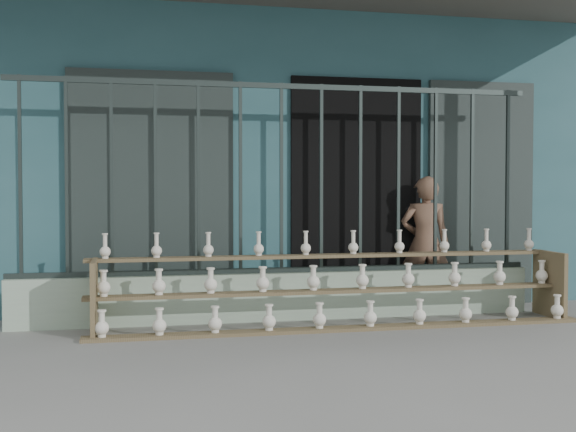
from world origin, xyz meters
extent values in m
plane|color=slate|center=(0.00, 0.00, 0.00)|extent=(60.00, 60.00, 0.00)
cube|color=#2C585E|center=(0.00, 4.30, 1.60)|extent=(7.00, 5.00, 3.20)
cube|color=black|center=(0.90, 1.82, 1.20)|extent=(1.40, 0.12, 2.40)
cube|color=#1F2A27|center=(-1.20, 1.78, 1.20)|extent=(1.60, 0.08, 2.40)
cube|color=#1F2A27|center=(2.30, 1.78, 1.20)|extent=(1.20, 0.08, 2.40)
cube|color=#A2BCA1|center=(0.00, 1.30, 0.23)|extent=(5.00, 0.20, 0.45)
cube|color=#283330|center=(-2.35, 1.30, 1.35)|extent=(0.03, 0.03, 1.80)
cube|color=#283330|center=(-1.96, 1.30, 1.35)|extent=(0.03, 0.03, 1.80)
cube|color=#283330|center=(-1.57, 1.30, 1.35)|extent=(0.03, 0.03, 1.80)
cube|color=#283330|center=(-1.18, 1.30, 1.35)|extent=(0.03, 0.03, 1.80)
cube|color=#283330|center=(-0.78, 1.30, 1.35)|extent=(0.03, 0.03, 1.80)
cube|color=#283330|center=(-0.39, 1.30, 1.35)|extent=(0.03, 0.03, 1.80)
cube|color=#283330|center=(0.00, 1.30, 1.35)|extent=(0.03, 0.03, 1.80)
cube|color=#283330|center=(0.39, 1.30, 1.35)|extent=(0.03, 0.03, 1.80)
cube|color=#283330|center=(0.78, 1.30, 1.35)|extent=(0.03, 0.03, 1.80)
cube|color=#283330|center=(1.17, 1.30, 1.35)|extent=(0.03, 0.03, 1.80)
cube|color=#283330|center=(1.57, 1.30, 1.35)|extent=(0.03, 0.03, 1.80)
cube|color=#283330|center=(1.96, 1.30, 1.35)|extent=(0.03, 0.03, 1.80)
cube|color=#283330|center=(2.35, 1.30, 1.35)|extent=(0.03, 0.03, 1.80)
cube|color=#283330|center=(0.00, 1.30, 2.22)|extent=(5.00, 0.04, 0.05)
cube|color=#283330|center=(0.00, 1.30, 0.47)|extent=(5.00, 0.04, 0.05)
cube|color=brown|center=(0.44, 0.65, 0.01)|extent=(4.50, 0.18, 0.03)
cube|color=brown|center=(0.44, 0.90, 0.32)|extent=(4.50, 0.18, 0.03)
cube|color=brown|center=(0.44, 1.15, 0.61)|extent=(4.50, 0.18, 0.03)
cube|color=brown|center=(-1.71, 0.90, 0.32)|extent=(0.04, 0.55, 0.64)
cube|color=brown|center=(2.59, 0.90, 0.32)|extent=(0.04, 0.55, 0.64)
imported|color=brown|center=(1.58, 1.58, 0.69)|extent=(0.58, 0.46, 1.38)
camera|label=1|loc=(-1.38, -5.41, 1.23)|focal=45.00mm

